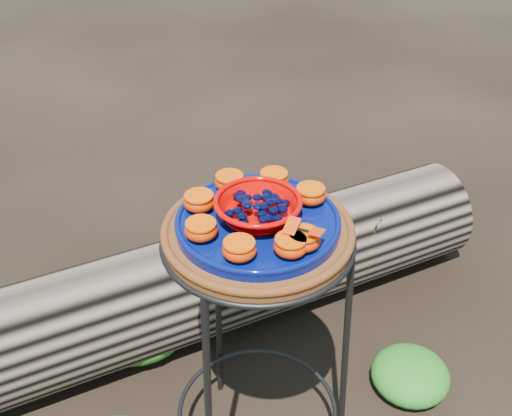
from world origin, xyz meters
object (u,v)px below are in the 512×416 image
cobalt_plate (258,224)px  driftwood_log (218,279)px  terracotta_saucer (258,234)px  plant_stand (258,356)px  red_bowl (258,210)px

cobalt_plate → driftwood_log: (0.13, 0.48, -0.58)m
terracotta_saucer → driftwood_log: terracotta_saucer is taller
plant_stand → terracotta_saucer: 0.37m
red_bowl → plant_stand: bearing=0.0°
driftwood_log → red_bowl: bearing=-105.3°
terracotta_saucer → plant_stand: bearing=0.0°
terracotta_saucer → driftwood_log: 0.74m
plant_stand → driftwood_log: size_ratio=0.40×
terracotta_saucer → red_bowl: 0.06m
red_bowl → driftwood_log: size_ratio=0.09×
terracotta_saucer → cobalt_plate: 0.03m
plant_stand → driftwood_log: bearing=74.7°
terracotta_saucer → red_bowl: size_ratio=2.33×
cobalt_plate → red_bowl: (0.00, 0.00, 0.03)m
plant_stand → terracotta_saucer: terracotta_saucer is taller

